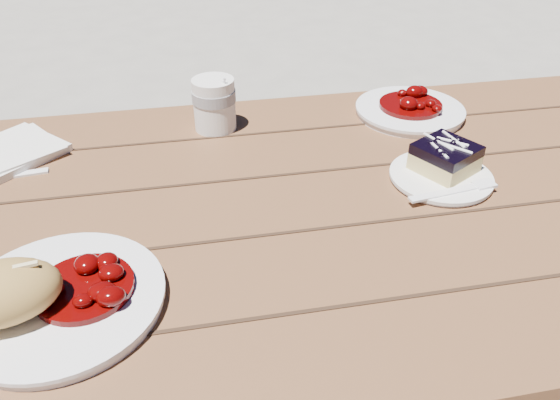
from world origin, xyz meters
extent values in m
cube|color=brown|center=(0.00, 0.00, 0.72)|extent=(2.00, 0.80, 0.05)
cube|color=brown|center=(0.88, 0.32, 0.35)|extent=(0.07, 0.07, 0.70)
cube|color=brown|center=(0.00, 0.65, 0.44)|extent=(1.80, 0.25, 0.04)
cube|color=brown|center=(0.80, 0.65, 0.21)|extent=(0.06, 0.06, 0.42)
cylinder|color=white|center=(-0.22, -0.17, 0.76)|extent=(0.25, 0.25, 0.02)
ellipsoid|color=#AC8442|center=(-0.28, -0.19, 0.80)|extent=(0.15, 0.11, 0.07)
cylinder|color=white|center=(0.37, 0.01, 0.76)|extent=(0.17, 0.17, 0.01)
cube|color=#DAC577|center=(0.38, 0.03, 0.77)|extent=(0.12, 0.12, 0.03)
cube|color=black|center=(0.38, 0.03, 0.80)|extent=(0.12, 0.12, 0.02)
cylinder|color=white|center=(0.01, 0.28, 0.80)|extent=(0.08, 0.08, 0.10)
cube|color=white|center=(-0.36, 0.24, 0.76)|extent=(0.21, 0.21, 0.01)
cylinder|color=white|center=(0.41, 0.27, 0.76)|extent=(0.22, 0.22, 0.02)
camera|label=1|loc=(-0.05, -0.70, 1.25)|focal=35.00mm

